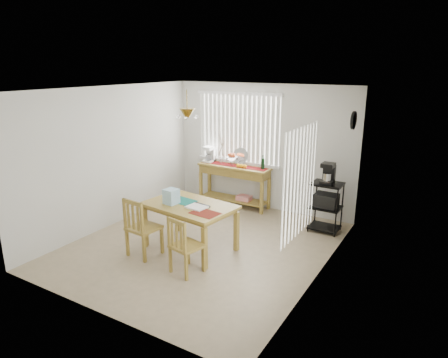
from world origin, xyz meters
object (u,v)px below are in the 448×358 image
Objects in this scene: sideboard at (234,176)px; dining_table at (190,209)px; chair_right at (185,246)px; wire_cart at (326,202)px; chair_left at (142,228)px; cart_items at (328,174)px.

sideboard is 1.03× the size of dining_table.
chair_right is at bearing -59.78° from dining_table.
sideboard is at bearing 170.79° from wire_cart.
chair_left is at bearing -128.49° from dining_table.
cart_items is 3.37m from chair_left.
cart_items is at bearing 48.38° from chair_left.
wire_cart is 1.04× the size of chair_right.
chair_right is (-1.29, -2.57, -0.12)m from wire_cart.
cart_items reaches higher than chair_right.
sideboard is at bearing 100.04° from dining_table.
wire_cart is at bearing 47.25° from dining_table.
cart_items is 0.24× the size of dining_table.
cart_items reaches higher than wire_cart.
wire_cart is 2.52m from dining_table.
dining_table is 0.87m from chair_right.
chair_left is 1.11× the size of chair_right.
dining_table is (-1.71, -1.85, 0.13)m from wire_cart.
dining_table is at bearing -132.60° from cart_items.
sideboard is at bearing 105.53° from chair_right.
cart_items reaches higher than chair_left.
sideboard is 1.80× the size of chair_right.
chair_left is at bearing -131.62° from cart_items.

